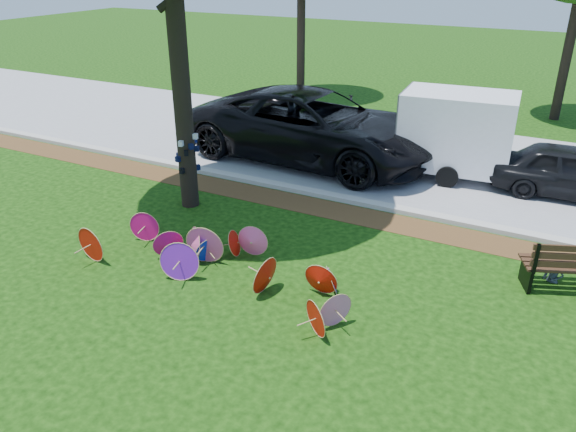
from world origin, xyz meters
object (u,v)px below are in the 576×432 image
at_px(parasol_pile, 217,258).
at_px(cargo_trailer, 457,130).
at_px(black_van, 313,126).
at_px(person_left, 557,258).
at_px(dark_pickup, 573,172).

xyz_separation_m(parasol_pile, cargo_trailer, (2.91, 7.71, 0.99)).
distance_m(parasol_pile, black_van, 7.24).
xyz_separation_m(cargo_trailer, person_left, (3.10, -4.91, -0.83)).
height_order(black_van, cargo_trailer, cargo_trailer).
height_order(parasol_pile, black_van, black_van).
xyz_separation_m(dark_pickup, cargo_trailer, (-3.11, 0.11, 0.66)).
relative_size(parasol_pile, dark_pickup, 1.48).
xyz_separation_m(parasol_pile, person_left, (6.01, 2.80, 0.16)).
bearing_deg(person_left, cargo_trailer, 134.52).
bearing_deg(dark_pickup, cargo_trailer, 85.34).
bearing_deg(dark_pickup, parasol_pile, 138.92).
xyz_separation_m(black_van, dark_pickup, (7.27, 0.51, -0.37)).
distance_m(dark_pickup, person_left, 4.81).
bearing_deg(black_van, person_left, -117.55).
relative_size(dark_pickup, cargo_trailer, 1.35).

